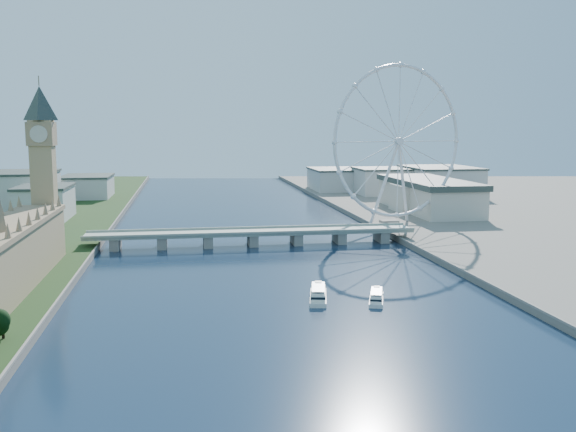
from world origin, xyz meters
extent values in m
cube|color=tan|center=(-128.00, 278.00, 43.00)|extent=(13.00, 13.00, 80.00)
cube|color=#937A59|center=(-128.00, 278.00, 75.00)|extent=(15.00, 15.00, 14.00)
pyramid|color=#2D3833|center=(-128.00, 278.00, 103.00)|extent=(20.02, 20.02, 20.00)
cube|color=gray|center=(0.00, 300.00, 8.50)|extent=(220.00, 22.00, 2.00)
cube|color=gray|center=(-90.00, 300.00, 3.75)|extent=(6.00, 20.00, 7.50)
cube|color=gray|center=(-60.00, 300.00, 3.75)|extent=(6.00, 20.00, 7.50)
cube|color=gray|center=(-30.00, 300.00, 3.75)|extent=(6.00, 20.00, 7.50)
cube|color=gray|center=(0.00, 300.00, 3.75)|extent=(6.00, 20.00, 7.50)
cube|color=gray|center=(30.00, 300.00, 3.75)|extent=(6.00, 20.00, 7.50)
cube|color=gray|center=(60.00, 300.00, 3.75)|extent=(6.00, 20.00, 7.50)
cube|color=gray|center=(90.00, 300.00, 3.75)|extent=(6.00, 20.00, 7.50)
torus|color=silver|center=(120.00, 355.00, 68.00)|extent=(113.60, 39.12, 118.60)
cylinder|color=silver|center=(120.00, 355.00, 68.00)|extent=(7.25, 6.61, 6.00)
cube|color=gray|center=(117.00, 365.00, 4.00)|extent=(14.00, 10.00, 2.00)
cube|color=beige|center=(-160.00, 430.00, 16.00)|extent=(40.00, 60.00, 26.00)
cube|color=beige|center=(-200.00, 520.00, 19.00)|extent=(60.00, 80.00, 32.00)
cube|color=beige|center=(-150.00, 600.00, 14.00)|extent=(50.00, 70.00, 22.00)
cube|color=beige|center=(180.00, 580.00, 17.00)|extent=(60.00, 60.00, 28.00)
cube|color=beige|center=(240.00, 560.00, 18.00)|extent=(70.00, 90.00, 30.00)
cube|color=beige|center=(140.00, 640.00, 15.00)|extent=(60.00, 80.00, 24.00)
camera|label=1|loc=(-44.09, -124.70, 78.85)|focal=40.00mm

